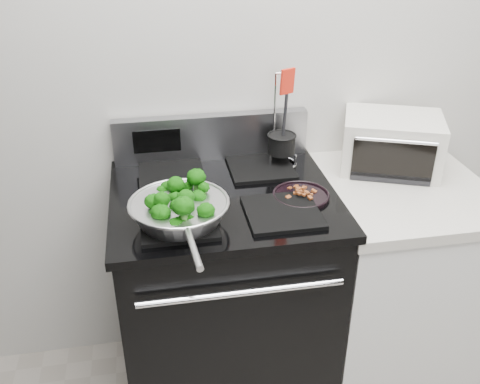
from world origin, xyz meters
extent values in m
cube|color=#B6B5AD|center=(0.00, 1.75, 1.35)|extent=(4.00, 0.02, 2.70)
cube|color=black|center=(-0.30, 1.41, 0.46)|extent=(0.76, 0.66, 0.92)
cube|color=black|center=(-0.30, 1.41, 0.94)|extent=(0.79, 0.69, 0.03)
cube|color=#99999E|center=(-0.30, 1.72, 1.04)|extent=(0.76, 0.05, 0.18)
cube|color=black|center=(-0.47, 1.24, 0.96)|extent=(0.24, 0.24, 0.01)
cube|color=black|center=(-0.13, 1.24, 0.96)|extent=(0.24, 0.24, 0.01)
cube|color=black|center=(-0.47, 1.58, 0.96)|extent=(0.24, 0.24, 0.01)
cube|color=black|center=(-0.13, 1.58, 0.96)|extent=(0.24, 0.24, 0.01)
cube|color=white|center=(0.39, 1.41, 0.44)|extent=(0.60, 0.66, 0.88)
cube|color=beige|center=(0.39, 1.41, 0.90)|extent=(0.62, 0.68, 0.04)
torus|color=silver|center=(-0.47, 1.24, 1.03)|extent=(0.32, 0.32, 0.01)
cylinder|color=silver|center=(-0.45, 0.99, 1.02)|extent=(0.04, 0.19, 0.02)
cylinder|color=black|center=(-0.04, 1.34, 0.95)|extent=(0.20, 0.20, 0.01)
cylinder|color=black|center=(-0.05, 1.60, 1.04)|extent=(0.10, 0.10, 0.07)
cylinder|color=black|center=(-0.05, 1.60, 1.13)|extent=(0.02, 0.02, 0.23)
cube|color=red|center=(-0.05, 1.60, 1.29)|extent=(0.06, 0.03, 0.09)
cube|color=silver|center=(0.39, 1.57, 1.03)|extent=(0.44, 0.39, 0.21)
cube|color=black|center=(0.39, 1.42, 1.02)|extent=(0.28, 0.11, 0.15)
camera|label=1|loc=(-0.53, -0.21, 1.86)|focal=40.00mm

